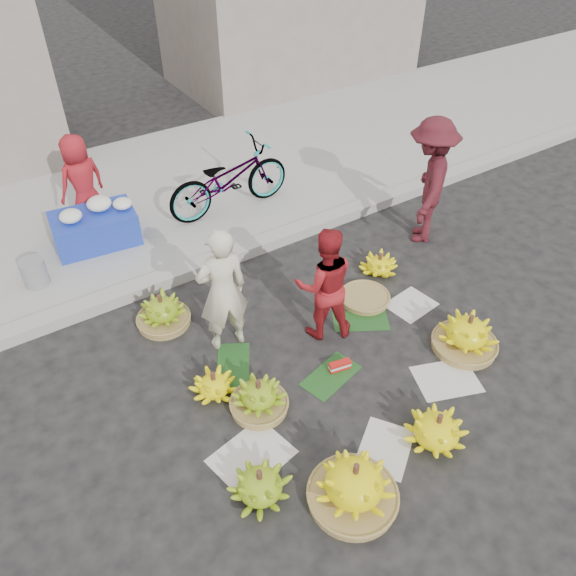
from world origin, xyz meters
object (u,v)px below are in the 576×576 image
vendor_cream (223,291)px  flower_table (95,226)px  banana_bunch_0 (259,397)px  banana_bunch_4 (467,334)px  bicycle (229,179)px

vendor_cream → flower_table: 2.64m
banana_bunch_0 → flower_table: 3.57m
banana_bunch_4 → bicycle: (-0.88, 3.83, 0.41)m
banana_bunch_4 → flower_table: flower_table is taller
flower_table → bicycle: bearing=0.1°
banana_bunch_0 → banana_bunch_4: bearing=-12.1°
vendor_cream → banana_bunch_4: bearing=152.0°
banana_bunch_4 → flower_table: (-2.80, 4.04, 0.17)m
banana_bunch_4 → flower_table: bearing=124.7°
bicycle → flower_table: bearing=83.1°
banana_bunch_4 → banana_bunch_0: bearing=167.9°
bicycle → vendor_cream: bearing=150.1°
banana_bunch_0 → flower_table: bearing=97.3°
banana_bunch_0 → bicycle: (1.47, 3.33, 0.45)m
banana_bunch_4 → vendor_cream: 2.71m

